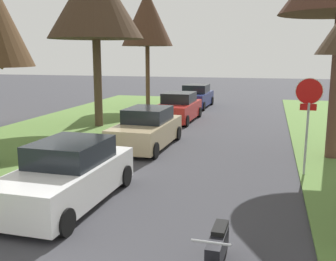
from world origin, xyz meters
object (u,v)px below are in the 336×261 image
at_px(parked_sedan_white, 68,175).
at_px(parked_sedan_navy, 196,97).
at_px(street_tree_left_far, 147,18).
at_px(parked_sedan_tan, 147,129).
at_px(stop_sign_far, 308,105).
at_px(parked_motorcycle, 217,251).
at_px(parked_sedan_red, 178,108).

distance_m(parked_sedan_white, parked_sedan_navy, 18.95).
relative_size(street_tree_left_far, parked_sedan_tan, 1.78).
bearing_deg(stop_sign_far, street_tree_left_far, 123.86).
bearing_deg(parked_sedan_tan, parked_sedan_navy, 91.48).
relative_size(stop_sign_far, parked_sedan_white, 0.67).
distance_m(parked_sedan_tan, parked_motorcycle, 9.78).
relative_size(parked_sedan_white, parked_sedan_red, 1.00).
bearing_deg(parked_sedan_white, stop_sign_far, 33.22).
bearing_deg(parked_sedan_navy, parked_sedan_red, -88.81).
bearing_deg(stop_sign_far, parked_sedan_red, 123.88).
xyz_separation_m(stop_sign_far, parked_sedan_navy, (-6.20, 15.07, -1.47)).
bearing_deg(parked_sedan_navy, parked_sedan_white, -89.16).
relative_size(stop_sign_far, parked_sedan_tan, 0.67).
relative_size(parked_sedan_white, parked_sedan_tan, 1.00).
height_order(parked_sedan_white, parked_sedan_tan, same).
distance_m(parked_sedan_white, parked_sedan_red, 12.93).
relative_size(parked_sedan_tan, parked_motorcycle, 2.17).
relative_size(stop_sign_far, parked_motorcycle, 1.45).
bearing_deg(parked_motorcycle, parked_sedan_navy, 101.47).
bearing_deg(street_tree_left_far, parked_motorcycle, -69.67).
bearing_deg(parked_sedan_red, stop_sign_far, -56.12).
distance_m(stop_sign_far, parked_sedan_white, 7.23).
relative_size(parked_sedan_white, parked_motorcycle, 2.17).
distance_m(stop_sign_far, parked_motorcycle, 6.86).
xyz_separation_m(street_tree_left_far, parked_sedan_navy, (3.21, 1.05, -5.33)).
bearing_deg(parked_sedan_white, parked_sedan_navy, 90.84).
bearing_deg(parked_sedan_red, parked_sedan_navy, 91.19).
distance_m(street_tree_left_far, parked_sedan_white, 19.00).
xyz_separation_m(parked_sedan_red, parked_sedan_navy, (-0.12, 6.02, 0.00)).
distance_m(street_tree_left_far, parked_motorcycle, 22.47).
bearing_deg(parked_sedan_tan, stop_sign_far, -23.23).
bearing_deg(parked_sedan_red, parked_sedan_tan, -88.26).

